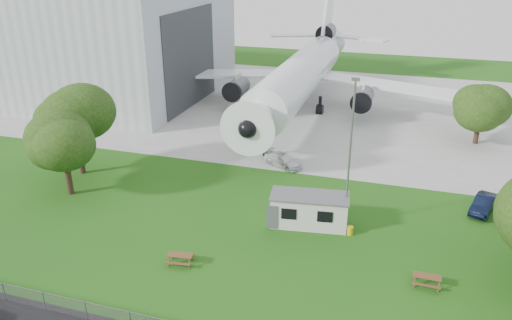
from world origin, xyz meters
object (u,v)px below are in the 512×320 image
(site_cabin, at_px, (309,210))
(picnic_west, at_px, (181,264))
(hangar, at_px, (70,29))
(picnic_east, at_px, (426,285))
(airliner, at_px, (302,72))

(site_cabin, height_order, picnic_west, site_cabin)
(hangar, relative_size, picnic_east, 23.89)
(picnic_east, bearing_deg, picnic_west, -169.64)
(picnic_east, bearing_deg, hangar, 147.07)
(hangar, xyz_separation_m, picnic_east, (52.44, -35.98, -9.41))
(airliner, height_order, picnic_east, airliner)
(airliner, height_order, picnic_west, airliner)
(airliner, relative_size, site_cabin, 6.91)
(airliner, bearing_deg, hangar, 179.78)
(hangar, height_order, picnic_west, hangar)
(site_cabin, distance_m, picnic_east, 10.69)
(airliner, bearing_deg, site_cabin, -76.25)
(site_cabin, xyz_separation_m, picnic_west, (-7.53, -8.11, -1.31))
(airliner, distance_m, picnic_west, 38.78)
(hangar, bearing_deg, picnic_east, -34.45)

